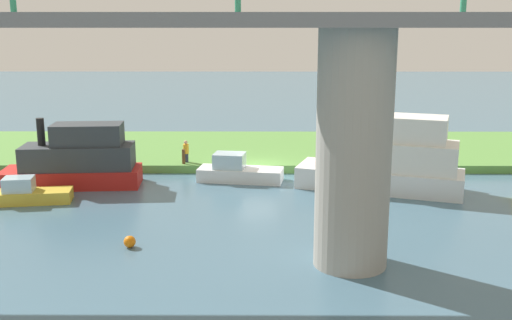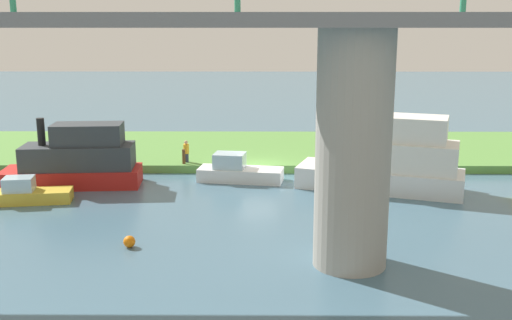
{
  "view_description": "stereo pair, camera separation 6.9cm",
  "coord_description": "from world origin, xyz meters",
  "px_view_note": "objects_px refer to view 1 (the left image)",
  "views": [
    {
      "loc": [
        -0.11,
        36.32,
        9.14
      ],
      "look_at": [
        0.03,
        5.0,
        2.0
      ],
      "focal_mm": 42.41,
      "sensor_mm": 36.0,
      "label": 1
    },
    {
      "loc": [
        -0.18,
        36.32,
        9.14
      ],
      "look_at": [
        0.03,
        5.0,
        2.0
      ],
      "focal_mm": 42.41,
      "sensor_mm": 36.0,
      "label": 2
    }
  ],
  "objects_px": {
    "motorboat_red": "(386,160)",
    "marker_buoy": "(130,242)",
    "riverboat_paddlewheel": "(28,193)",
    "motorboat_white": "(76,161)",
    "mooring_post": "(184,157)",
    "houseboat_blue": "(238,171)",
    "person_on_bank": "(186,151)",
    "bridge_pylon": "(353,151)"
  },
  "relations": [
    {
      "from": "motorboat_white",
      "to": "marker_buoy",
      "type": "height_order",
      "value": "motorboat_white"
    },
    {
      "from": "bridge_pylon",
      "to": "motorboat_white",
      "type": "distance_m",
      "value": 18.27
    },
    {
      "from": "marker_buoy",
      "to": "motorboat_white",
      "type": "bearing_deg",
      "value": -62.54
    },
    {
      "from": "mooring_post",
      "to": "marker_buoy",
      "type": "distance_m",
      "value": 13.18
    },
    {
      "from": "riverboat_paddlewheel",
      "to": "marker_buoy",
      "type": "relative_size",
      "value": 8.56
    },
    {
      "from": "bridge_pylon",
      "to": "motorboat_white",
      "type": "bearing_deg",
      "value": -39.37
    },
    {
      "from": "person_on_bank",
      "to": "motorboat_white",
      "type": "distance_m",
      "value": 7.01
    },
    {
      "from": "riverboat_paddlewheel",
      "to": "motorboat_white",
      "type": "distance_m",
      "value": 3.79
    },
    {
      "from": "mooring_post",
      "to": "motorboat_white",
      "type": "height_order",
      "value": "motorboat_white"
    },
    {
      "from": "motorboat_red",
      "to": "marker_buoy",
      "type": "relative_size",
      "value": 19.06
    },
    {
      "from": "motorboat_white",
      "to": "houseboat_blue",
      "type": "height_order",
      "value": "motorboat_white"
    },
    {
      "from": "bridge_pylon",
      "to": "motorboat_red",
      "type": "height_order",
      "value": "bridge_pylon"
    },
    {
      "from": "motorboat_red",
      "to": "riverboat_paddlewheel",
      "type": "bearing_deg",
      "value": 7.81
    },
    {
      "from": "mooring_post",
      "to": "bridge_pylon",
      "type": "bearing_deg",
      "value": 118.95
    },
    {
      "from": "person_on_bank",
      "to": "marker_buoy",
      "type": "distance_m",
      "value": 13.68
    },
    {
      "from": "bridge_pylon",
      "to": "houseboat_blue",
      "type": "relative_size",
      "value": 1.74
    },
    {
      "from": "person_on_bank",
      "to": "mooring_post",
      "type": "distance_m",
      "value": 0.55
    },
    {
      "from": "riverboat_paddlewheel",
      "to": "motorboat_white",
      "type": "xyz_separation_m",
      "value": [
        -1.57,
        -3.31,
        0.97
      ]
    },
    {
      "from": "person_on_bank",
      "to": "riverboat_paddlewheel",
      "type": "relative_size",
      "value": 0.32
    },
    {
      "from": "bridge_pylon",
      "to": "marker_buoy",
      "type": "xyz_separation_m",
      "value": [
        8.89,
        -1.73,
        -4.24
      ]
    },
    {
      "from": "motorboat_white",
      "to": "houseboat_blue",
      "type": "relative_size",
      "value": 1.53
    },
    {
      "from": "bridge_pylon",
      "to": "houseboat_blue",
      "type": "xyz_separation_m",
      "value": [
        4.76,
        -12.6,
        -3.9
      ]
    },
    {
      "from": "person_on_bank",
      "to": "marker_buoy",
      "type": "xyz_separation_m",
      "value": [
        0.76,
        13.63,
        -0.95
      ]
    },
    {
      "from": "person_on_bank",
      "to": "riverboat_paddlewheel",
      "type": "bearing_deg",
      "value": 44.47
    },
    {
      "from": "motorboat_red",
      "to": "marker_buoy",
      "type": "distance_m",
      "value": 15.41
    },
    {
      "from": "mooring_post",
      "to": "marker_buoy",
      "type": "bearing_deg",
      "value": 87.13
    },
    {
      "from": "riverboat_paddlewheel",
      "to": "mooring_post",
      "type": "bearing_deg",
      "value": -137.1
    },
    {
      "from": "marker_buoy",
      "to": "person_on_bank",
      "type": "bearing_deg",
      "value": -93.2
    },
    {
      "from": "bridge_pylon",
      "to": "houseboat_blue",
      "type": "bearing_deg",
      "value": -69.31
    },
    {
      "from": "mooring_post",
      "to": "motorboat_red",
      "type": "xyz_separation_m",
      "value": [
        -11.77,
        4.15,
        0.75
      ]
    },
    {
      "from": "motorboat_red",
      "to": "houseboat_blue",
      "type": "height_order",
      "value": "motorboat_red"
    },
    {
      "from": "person_on_bank",
      "to": "houseboat_blue",
      "type": "bearing_deg",
      "value": 140.71
    },
    {
      "from": "motorboat_white",
      "to": "houseboat_blue",
      "type": "distance_m",
      "value": 9.28
    },
    {
      "from": "bridge_pylon",
      "to": "marker_buoy",
      "type": "height_order",
      "value": "bridge_pylon"
    },
    {
      "from": "mooring_post",
      "to": "motorboat_white",
      "type": "distance_m",
      "value": 6.68
    },
    {
      "from": "bridge_pylon",
      "to": "riverboat_paddlewheel",
      "type": "xyz_separation_m",
      "value": [
        15.5,
        -8.11,
        -4.0
      ]
    },
    {
      "from": "bridge_pylon",
      "to": "marker_buoy",
      "type": "relative_size",
      "value": 17.94
    },
    {
      "from": "person_on_bank",
      "to": "houseboat_blue",
      "type": "distance_m",
      "value": 4.39
    },
    {
      "from": "person_on_bank",
      "to": "motorboat_red",
      "type": "distance_m",
      "value": 12.56
    },
    {
      "from": "person_on_bank",
      "to": "mooring_post",
      "type": "xyz_separation_m",
      "value": [
        0.1,
        0.48,
        -0.24
      ]
    },
    {
      "from": "motorboat_white",
      "to": "marker_buoy",
      "type": "bearing_deg",
      "value": 117.46
    },
    {
      "from": "motorboat_red",
      "to": "houseboat_blue",
      "type": "xyz_separation_m",
      "value": [
        8.3,
        -1.88,
        -1.12
      ]
    }
  ]
}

